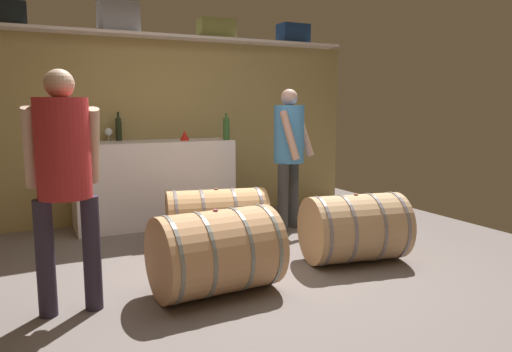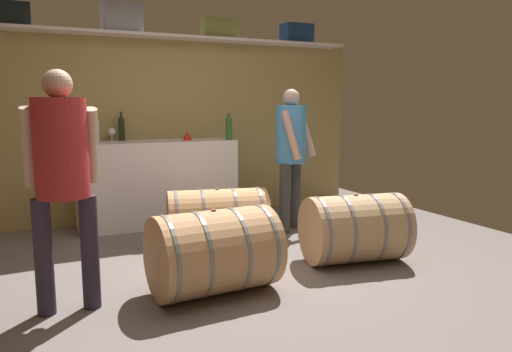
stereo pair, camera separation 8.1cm
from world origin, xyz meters
name	(u,v)px [view 2 (the right image)]	position (x,y,z in m)	size (l,w,h in m)	color
ground_plane	(228,257)	(0.00, 0.61, -0.01)	(6.04, 8.07, 0.02)	#6B615D
back_wall_panel	(171,130)	(0.00, 2.43, 1.06)	(4.84, 0.10, 2.11)	#9D8851
high_shelf_board	(173,37)	(0.00, 2.28, 2.13)	(4.45, 0.40, 0.03)	silver
toolcase_black	(10,14)	(-1.67, 2.28, 2.26)	(0.37, 0.29, 0.23)	black
toolcase_grey	(121,18)	(-0.57, 2.28, 2.31)	(0.41, 0.30, 0.33)	gray
toolcase_olive	(220,29)	(0.58, 2.28, 2.26)	(0.43, 0.25, 0.23)	olive
toolcase_navy	(297,34)	(1.64, 2.28, 2.27)	(0.38, 0.25, 0.24)	navy
work_cabinet	(157,183)	(-0.27, 2.08, 0.48)	(1.75, 0.58, 0.96)	white
wine_bottle_dark	(122,128)	(-0.62, 2.28, 1.10)	(0.07, 0.07, 0.33)	black
wine_bottle_clear	(96,129)	(-0.91, 2.11, 1.10)	(0.07, 0.07, 0.31)	#B0BFB6
wine_bottle_green	(229,127)	(0.53, 1.88, 1.10)	(0.08, 0.08, 0.31)	#325D2C
wine_glass	(112,132)	(-0.73, 2.29, 1.06)	(0.09, 0.09, 0.15)	white
red_funnel	(187,136)	(0.07, 2.01, 1.01)	(0.11, 0.11, 0.11)	red
wine_barrel_near	(355,228)	(0.95, 0.00, 0.30)	(0.93, 0.71, 0.60)	tan
wine_barrel_far	(214,252)	(-0.41, -0.16, 0.31)	(0.92, 0.67, 0.62)	tan
wine_barrel_flank	(217,218)	(0.02, 0.92, 0.28)	(1.03, 0.74, 0.57)	tan
winemaker_pouring	(291,145)	(0.97, 1.19, 0.94)	(0.50, 0.46, 1.53)	#343536
visitor_tasting	(62,166)	(-1.39, -0.05, 0.97)	(0.47, 0.40, 1.58)	#2E2636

